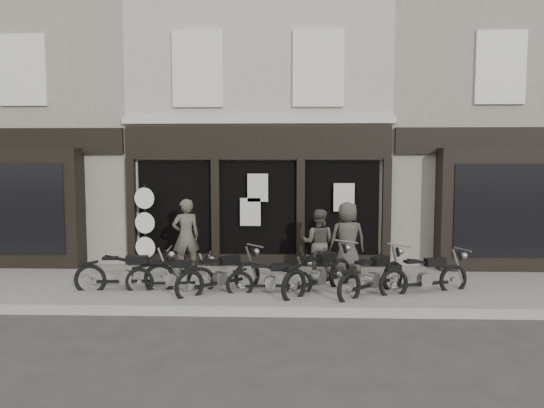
{
  "coord_description": "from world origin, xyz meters",
  "views": [
    {
      "loc": [
        0.86,
        -11.31,
        3.07
      ],
      "look_at": [
        0.42,
        1.6,
        1.92
      ],
      "focal_mm": 35.0,
      "sensor_mm": 36.0,
      "label": 1
    }
  ],
  "objects_px": {
    "motorcycle_4": "(319,276)",
    "man_left": "(186,236)",
    "motorcycle_2": "(221,278)",
    "motorcycle_0": "(126,276)",
    "motorcycle_6": "(425,279)",
    "motorcycle_1": "(171,278)",
    "motorcycle_5": "(373,279)",
    "man_right": "(347,239)",
    "motorcycle_3": "(271,281)",
    "man_centre": "(319,243)",
    "advert_sign_post": "(145,230)"
  },
  "relations": [
    {
      "from": "advert_sign_post",
      "to": "motorcycle_4",
      "type": "bearing_deg",
      "value": -17.32
    },
    {
      "from": "motorcycle_1",
      "to": "motorcycle_5",
      "type": "distance_m",
      "value": 4.44
    },
    {
      "from": "motorcycle_0",
      "to": "man_left",
      "type": "relative_size",
      "value": 1.18
    },
    {
      "from": "motorcycle_6",
      "to": "man_right",
      "type": "bearing_deg",
      "value": 118.36
    },
    {
      "from": "motorcycle_2",
      "to": "motorcycle_6",
      "type": "bearing_deg",
      "value": -39.71
    },
    {
      "from": "motorcycle_5",
      "to": "motorcycle_1",
      "type": "bearing_deg",
      "value": 133.53
    },
    {
      "from": "motorcycle_1",
      "to": "advert_sign_post",
      "type": "xyz_separation_m",
      "value": [
        -1.24,
        2.42,
        0.76
      ]
    },
    {
      "from": "motorcycle_6",
      "to": "man_centre",
      "type": "bearing_deg",
      "value": 128.56
    },
    {
      "from": "motorcycle_0",
      "to": "man_right",
      "type": "bearing_deg",
      "value": 10.79
    },
    {
      "from": "man_left",
      "to": "motorcycle_1",
      "type": "bearing_deg",
      "value": 66.85
    },
    {
      "from": "motorcycle_4",
      "to": "man_right",
      "type": "distance_m",
      "value": 1.75
    },
    {
      "from": "motorcycle_0",
      "to": "motorcycle_2",
      "type": "height_order",
      "value": "motorcycle_0"
    },
    {
      "from": "advert_sign_post",
      "to": "motorcycle_5",
      "type": "bearing_deg",
      "value": -13.43
    },
    {
      "from": "motorcycle_1",
      "to": "motorcycle_6",
      "type": "height_order",
      "value": "motorcycle_6"
    },
    {
      "from": "motorcycle_6",
      "to": "man_right",
      "type": "xyz_separation_m",
      "value": [
        -1.55,
        1.45,
        0.63
      ]
    },
    {
      "from": "motorcycle_5",
      "to": "advert_sign_post",
      "type": "xyz_separation_m",
      "value": [
        -5.67,
        2.57,
        0.7
      ]
    },
    {
      "from": "man_right",
      "to": "advert_sign_post",
      "type": "height_order",
      "value": "advert_sign_post"
    },
    {
      "from": "motorcycle_3",
      "to": "motorcycle_1",
      "type": "bearing_deg",
      "value": 170.48
    },
    {
      "from": "motorcycle_4",
      "to": "man_left",
      "type": "distance_m",
      "value": 3.73
    },
    {
      "from": "motorcycle_5",
      "to": "motorcycle_6",
      "type": "distance_m",
      "value": 1.17
    },
    {
      "from": "motorcycle_1",
      "to": "motorcycle_5",
      "type": "relative_size",
      "value": 1.1
    },
    {
      "from": "motorcycle_2",
      "to": "motorcycle_4",
      "type": "xyz_separation_m",
      "value": [
        2.17,
        0.06,
        0.03
      ]
    },
    {
      "from": "motorcycle_3",
      "to": "man_left",
      "type": "height_order",
      "value": "man_left"
    },
    {
      "from": "motorcycle_4",
      "to": "advert_sign_post",
      "type": "xyz_separation_m",
      "value": [
        -4.51,
        2.42,
        0.69
      ]
    },
    {
      "from": "motorcycle_6",
      "to": "motorcycle_2",
      "type": "bearing_deg",
      "value": 162.3
    },
    {
      "from": "motorcycle_6",
      "to": "man_left",
      "type": "bearing_deg",
      "value": 144.73
    },
    {
      "from": "man_left",
      "to": "man_right",
      "type": "distance_m",
      "value": 4.06
    },
    {
      "from": "motorcycle_6",
      "to": "man_centre",
      "type": "distance_m",
      "value": 2.74
    },
    {
      "from": "motorcycle_0",
      "to": "motorcycle_4",
      "type": "relative_size",
      "value": 1.16
    },
    {
      "from": "motorcycle_1",
      "to": "advert_sign_post",
      "type": "relative_size",
      "value": 0.85
    },
    {
      "from": "motorcycle_1",
      "to": "motorcycle_2",
      "type": "distance_m",
      "value": 1.11
    },
    {
      "from": "motorcycle_3",
      "to": "man_left",
      "type": "xyz_separation_m",
      "value": [
        -2.21,
        1.83,
        0.71
      ]
    },
    {
      "from": "motorcycle_2",
      "to": "motorcycle_0",
      "type": "bearing_deg",
      "value": 138.38
    },
    {
      "from": "motorcycle_1",
      "to": "motorcycle_3",
      "type": "distance_m",
      "value": 2.22
    },
    {
      "from": "motorcycle_0",
      "to": "motorcycle_1",
      "type": "distance_m",
      "value": 1.01
    },
    {
      "from": "motorcycle_0",
      "to": "motorcycle_5",
      "type": "xyz_separation_m",
      "value": [
        5.44,
        -0.12,
        0.01
      ]
    },
    {
      "from": "motorcycle_1",
      "to": "man_centre",
      "type": "xyz_separation_m",
      "value": [
        3.34,
        1.46,
        0.58
      ]
    },
    {
      "from": "motorcycle_3",
      "to": "motorcycle_6",
      "type": "relative_size",
      "value": 0.9
    },
    {
      "from": "motorcycle_2",
      "to": "advert_sign_post",
      "type": "height_order",
      "value": "advert_sign_post"
    },
    {
      "from": "motorcycle_4",
      "to": "man_left",
      "type": "xyz_separation_m",
      "value": [
        -3.27,
        1.69,
        0.62
      ]
    },
    {
      "from": "motorcycle_3",
      "to": "man_right",
      "type": "xyz_separation_m",
      "value": [
        1.83,
        1.6,
        0.69
      ]
    },
    {
      "from": "man_left",
      "to": "motorcycle_0",
      "type": "bearing_deg",
      "value": 36.36
    },
    {
      "from": "motorcycle_1",
      "to": "motorcycle_6",
      "type": "distance_m",
      "value": 5.59
    },
    {
      "from": "motorcycle_3",
      "to": "man_centre",
      "type": "distance_m",
      "value": 2.05
    },
    {
      "from": "motorcycle_2",
      "to": "man_centre",
      "type": "relative_size",
      "value": 1.09
    },
    {
      "from": "motorcycle_2",
      "to": "motorcycle_4",
      "type": "distance_m",
      "value": 2.17
    },
    {
      "from": "motorcycle_4",
      "to": "man_centre",
      "type": "distance_m",
      "value": 1.55
    },
    {
      "from": "motorcycle_0",
      "to": "motorcycle_4",
      "type": "height_order",
      "value": "motorcycle_4"
    },
    {
      "from": "man_left",
      "to": "man_centre",
      "type": "relative_size",
      "value": 1.14
    },
    {
      "from": "motorcycle_6",
      "to": "motorcycle_0",
      "type": "bearing_deg",
      "value": 161.69
    }
  ]
}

